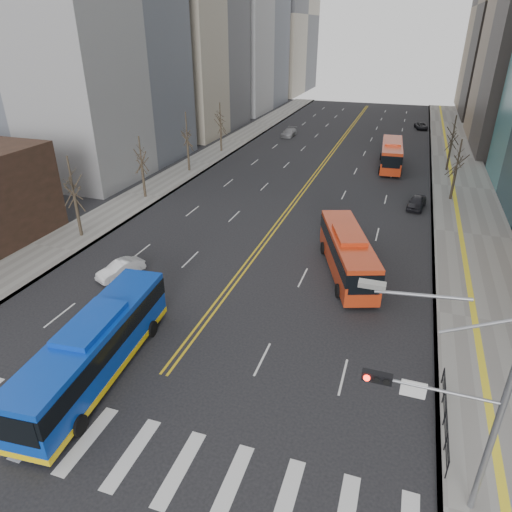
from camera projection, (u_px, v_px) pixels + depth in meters
ground at (109, 447)px, 20.56m from camera, size 220.00×220.00×0.00m
sidewalk_right at (462, 187)px, 53.66m from camera, size 7.00×130.00×0.15m
sidewalk_left at (199, 163)px, 63.33m from camera, size 5.00×130.00×0.15m
crosswalk at (109, 447)px, 20.56m from camera, size 26.70×4.00×0.01m
centerline at (330, 156)px, 67.13m from camera, size 0.55×100.00×0.01m
signal_mast at (455, 408)px, 16.16m from camera, size 5.37×0.37×9.39m
pedestrian_railing at (445, 414)px, 21.21m from camera, size 0.06×6.06×1.02m
street_trees at (234, 151)px, 49.67m from camera, size 35.20×47.20×7.60m
blue_bus at (95, 347)px, 24.06m from camera, size 3.62×12.30×3.53m
red_bus_near at (348, 251)px, 34.21m from camera, size 5.99×10.96×3.42m
red_bus_far at (392, 153)px, 60.61m from camera, size 3.30×11.25×3.53m
car_white at (121, 269)px, 34.36m from camera, size 2.65×3.91×1.22m
car_dark_mid at (417, 202)px, 47.30m from camera, size 2.14×4.02×1.30m
car_silver at (289, 132)px, 78.58m from camera, size 2.04×4.76×1.37m
car_dark_far at (421, 126)px, 84.29m from camera, size 2.66×4.38×1.14m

